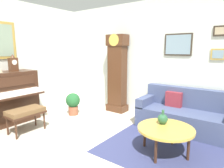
{
  "coord_description": "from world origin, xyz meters",
  "views": [
    {
      "loc": [
        2.15,
        -2.05,
        1.63
      ],
      "look_at": [
        -0.22,
        1.19,
        0.93
      ],
      "focal_mm": 31.14,
      "sensor_mm": 36.0,
      "label": 1
    }
  ],
  "objects_px": {
    "piano": "(2,98)",
    "mantel_clock": "(13,64)",
    "teacup": "(0,71)",
    "coffee_table": "(166,129)",
    "green_jug": "(163,119)",
    "couch": "(186,115)",
    "piano_bench": "(26,112)",
    "potted_plant": "(73,102)",
    "grandfather_clock": "(117,76)"
  },
  "relations": [
    {
      "from": "grandfather_clock",
      "to": "mantel_clock",
      "type": "height_order",
      "value": "grandfather_clock"
    },
    {
      "from": "couch",
      "to": "teacup",
      "type": "relative_size",
      "value": 16.38
    },
    {
      "from": "couch",
      "to": "coffee_table",
      "type": "height_order",
      "value": "couch"
    },
    {
      "from": "piano_bench",
      "to": "potted_plant",
      "type": "xyz_separation_m",
      "value": [
        -0.04,
        1.29,
        -0.08
      ]
    },
    {
      "from": "couch",
      "to": "grandfather_clock",
      "type": "bearing_deg",
      "value": 174.3
    },
    {
      "from": "mantel_clock",
      "to": "potted_plant",
      "type": "relative_size",
      "value": 0.68
    },
    {
      "from": "mantel_clock",
      "to": "green_jug",
      "type": "xyz_separation_m",
      "value": [
        3.25,
        0.74,
        -0.82
      ]
    },
    {
      "from": "piano",
      "to": "coffee_table",
      "type": "height_order",
      "value": "piano"
    },
    {
      "from": "piano_bench",
      "to": "mantel_clock",
      "type": "bearing_deg",
      "value": 163.1
    },
    {
      "from": "piano",
      "to": "green_jug",
      "type": "height_order",
      "value": "piano"
    },
    {
      "from": "piano",
      "to": "mantel_clock",
      "type": "height_order",
      "value": "mantel_clock"
    },
    {
      "from": "piano",
      "to": "teacup",
      "type": "relative_size",
      "value": 12.41
    },
    {
      "from": "coffee_table",
      "to": "potted_plant",
      "type": "bearing_deg",
      "value": 170.53
    },
    {
      "from": "coffee_table",
      "to": "couch",
      "type": "bearing_deg",
      "value": 90.54
    },
    {
      "from": "piano_bench",
      "to": "coffee_table",
      "type": "height_order",
      "value": "piano_bench"
    },
    {
      "from": "grandfather_clock",
      "to": "teacup",
      "type": "bearing_deg",
      "value": -122.22
    },
    {
      "from": "piano_bench",
      "to": "grandfather_clock",
      "type": "height_order",
      "value": "grandfather_clock"
    },
    {
      "from": "piano",
      "to": "coffee_table",
      "type": "relative_size",
      "value": 1.64
    },
    {
      "from": "piano",
      "to": "mantel_clock",
      "type": "relative_size",
      "value": 3.79
    },
    {
      "from": "piano_bench",
      "to": "potted_plant",
      "type": "bearing_deg",
      "value": 91.7
    },
    {
      "from": "grandfather_clock",
      "to": "mantel_clock",
      "type": "distance_m",
      "value": 2.49
    },
    {
      "from": "grandfather_clock",
      "to": "coffee_table",
      "type": "xyz_separation_m",
      "value": [
        1.87,
        -1.35,
        -0.57
      ]
    },
    {
      "from": "mantel_clock",
      "to": "teacup",
      "type": "bearing_deg",
      "value": -81.09
    },
    {
      "from": "teacup",
      "to": "piano_bench",
      "type": "bearing_deg",
      "value": 5.32
    },
    {
      "from": "mantel_clock",
      "to": "grandfather_clock",
      "type": "bearing_deg",
      "value": 52.94
    },
    {
      "from": "grandfather_clock",
      "to": "couch",
      "type": "relative_size",
      "value": 1.07
    },
    {
      "from": "piano",
      "to": "teacup",
      "type": "bearing_deg",
      "value": -10.49
    },
    {
      "from": "potted_plant",
      "to": "green_jug",
      "type": "bearing_deg",
      "value": -7.11
    },
    {
      "from": "piano_bench",
      "to": "mantel_clock",
      "type": "height_order",
      "value": "mantel_clock"
    },
    {
      "from": "piano",
      "to": "piano_bench",
      "type": "height_order",
      "value": "piano"
    },
    {
      "from": "coffee_table",
      "to": "mantel_clock",
      "type": "xyz_separation_m",
      "value": [
        -3.36,
        -0.61,
        0.94
      ]
    },
    {
      "from": "couch",
      "to": "piano",
      "type": "bearing_deg",
      "value": -148.06
    },
    {
      "from": "mantel_clock",
      "to": "green_jug",
      "type": "bearing_deg",
      "value": 12.74
    },
    {
      "from": "piano_bench",
      "to": "coffee_table",
      "type": "xyz_separation_m",
      "value": [
        2.56,
        0.86,
        -0.01
      ]
    },
    {
      "from": "teacup",
      "to": "mantel_clock",
      "type": "bearing_deg",
      "value": 98.91
    },
    {
      "from": "couch",
      "to": "teacup",
      "type": "distance_m",
      "value": 4.0
    },
    {
      "from": "piano_bench",
      "to": "mantel_clock",
      "type": "xyz_separation_m",
      "value": [
        -0.8,
        0.24,
        0.93
      ]
    },
    {
      "from": "piano_bench",
      "to": "teacup",
      "type": "relative_size",
      "value": 6.03
    },
    {
      "from": "grandfather_clock",
      "to": "teacup",
      "type": "xyz_separation_m",
      "value": [
        -1.44,
        -2.28,
        0.22
      ]
    },
    {
      "from": "mantel_clock",
      "to": "teacup",
      "type": "distance_m",
      "value": 0.35
    },
    {
      "from": "piano",
      "to": "couch",
      "type": "relative_size",
      "value": 0.76
    },
    {
      "from": "coffee_table",
      "to": "green_jug",
      "type": "distance_m",
      "value": 0.2
    },
    {
      "from": "potted_plant",
      "to": "piano",
      "type": "bearing_deg",
      "value": -119.48
    },
    {
      "from": "teacup",
      "to": "piano",
      "type": "bearing_deg",
      "value": 169.51
    },
    {
      "from": "coffee_table",
      "to": "green_jug",
      "type": "xyz_separation_m",
      "value": [
        -0.1,
        0.12,
        0.12
      ]
    },
    {
      "from": "mantel_clock",
      "to": "piano",
      "type": "bearing_deg",
      "value": -90.29
    },
    {
      "from": "mantel_clock",
      "to": "green_jug",
      "type": "relative_size",
      "value": 1.58
    },
    {
      "from": "piano",
      "to": "piano_bench",
      "type": "relative_size",
      "value": 2.06
    },
    {
      "from": "couch",
      "to": "green_jug",
      "type": "distance_m",
      "value": 1.07
    },
    {
      "from": "couch",
      "to": "mantel_clock",
      "type": "relative_size",
      "value": 5.0
    }
  ]
}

